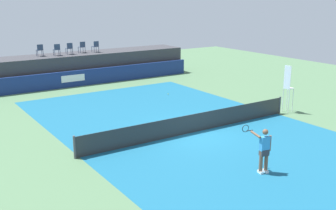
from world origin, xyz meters
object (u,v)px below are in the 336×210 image
object	(u,v)px
spectator_chair_right	(82,47)
spectator_chair_far_right	(95,46)
net_post_far	(280,105)
tennis_ball	(168,94)
spectator_chair_center	(69,48)
tennis_player	(264,149)
spectator_chair_far_left	(40,50)
net_post_near	(75,147)
spectator_chair_left	(57,49)
umpire_chair	(288,86)

from	to	relation	value
spectator_chair_right	spectator_chair_far_right	world-z (taller)	same
net_post_far	tennis_ball	distance (m)	8.00
spectator_chair_center	tennis_player	xyz separation A→B (m)	(-0.05, -20.47, -1.73)
spectator_chair_far_left	net_post_near	size ratio (longest dim) A/B	0.89
spectator_chair_far_left	net_post_far	xyz separation A→B (m)	(9.03, -15.39, -2.19)
spectator_chair_center	net_post_far	xyz separation A→B (m)	(6.83, -15.13, -2.19)
spectator_chair_left	net_post_near	world-z (taller)	spectator_chair_left
spectator_chair_far_right	tennis_player	xyz separation A→B (m)	(-2.23, -20.48, -1.73)
spectator_chair_far_left	tennis_player	xyz separation A→B (m)	(2.15, -20.73, -1.73)
spectator_chair_center	umpire_chair	world-z (taller)	spectator_chair_center
spectator_chair_center	umpire_chair	distance (m)	16.88
net_post_far	spectator_chair_left	bearing A→B (deg)	117.81
net_post_near	spectator_chair_right	bearing A→B (deg)	66.47
spectator_chair_right	umpire_chair	size ratio (longest dim) A/B	0.32
spectator_chair_right	tennis_player	xyz separation A→B (m)	(-1.19, -20.74, -1.73)
spectator_chair_left	tennis_ball	bearing A→B (deg)	-55.47
net_post_far	tennis_player	bearing A→B (deg)	-142.23
net_post_far	spectator_chair_center	bearing A→B (deg)	114.31
spectator_chair_left	net_post_far	size ratio (longest dim) A/B	0.89
spectator_chair_far_left	spectator_chair_left	world-z (taller)	same
spectator_chair_right	net_post_far	bearing A→B (deg)	-69.71
spectator_chair_center	net_post_near	xyz separation A→B (m)	(-5.57, -15.13, -2.19)
net_post_near	net_post_far	size ratio (longest dim) A/B	1.00
spectator_chair_far_right	umpire_chair	size ratio (longest dim) A/B	0.32
spectator_chair_far_left	umpire_chair	distance (m)	18.17
net_post_near	umpire_chair	bearing A→B (deg)	-0.05
spectator_chair_left	tennis_ball	xyz separation A→B (m)	(5.13, -7.45, -2.66)
spectator_chair_right	spectator_chair_far_right	xyz separation A→B (m)	(1.04, -0.26, 0.00)
spectator_chair_left	net_post_far	world-z (taller)	spectator_chair_left
spectator_chair_right	net_post_far	world-z (taller)	spectator_chair_right
net_post_far	tennis_ball	size ratio (longest dim) A/B	14.71
spectator_chair_center	net_post_far	distance (m)	16.75
spectator_chair_center	umpire_chair	size ratio (longest dim) A/B	0.32
net_post_near	tennis_player	size ratio (longest dim) A/B	0.56
net_post_near	spectator_chair_left	bearing A→B (deg)	73.19
net_post_near	spectator_chair_center	bearing A→B (deg)	69.80
tennis_player	spectator_chair_center	bearing A→B (deg)	89.86
spectator_chair_far_left	spectator_chair_left	xyz separation A→B (m)	(1.15, -0.45, 0.00)
spectator_chair_far_left	spectator_chair_center	bearing A→B (deg)	-6.85
umpire_chair	net_post_far	world-z (taller)	umpire_chair
spectator_chair_far_left	net_post_far	world-z (taller)	spectator_chair_far_left
spectator_chair_center	spectator_chair_right	xyz separation A→B (m)	(1.14, 0.27, 0.00)
spectator_chair_far_left	tennis_ball	world-z (taller)	spectator_chair_far_left
umpire_chair	net_post_near	size ratio (longest dim) A/B	2.76
spectator_chair_far_right	tennis_ball	world-z (taller)	spectator_chair_far_right
spectator_chair_center	tennis_ball	size ratio (longest dim) A/B	13.06
spectator_chair_center	umpire_chair	xyz separation A→B (m)	(7.38, -15.14, -1.11)
spectator_chair_left	net_post_far	xyz separation A→B (m)	(7.89, -14.95, -2.19)
net_post_near	net_post_far	bearing A→B (deg)	0.00
spectator_chair_center	tennis_ball	distance (m)	9.05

